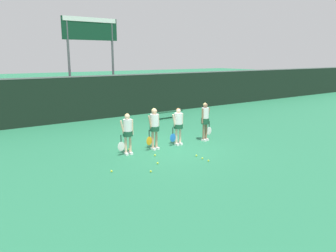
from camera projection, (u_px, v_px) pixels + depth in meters
The scene contains 17 objects.
ground_plane at pixel (169, 147), 14.03m from camera, with size 140.00×140.00×0.00m, color #26724C.
fence_windscreen at pixel (96, 97), 19.93m from camera, with size 60.00×0.08×2.69m.
scoreboard at pixel (91, 40), 20.10m from camera, with size 3.50×0.15×6.12m.
bench_courtside at pixel (168, 112), 20.40m from camera, with size 2.13×0.45×0.44m.
player_0 at pixel (127, 131), 12.75m from camera, with size 0.68×0.39×1.64m.
player_1 at pixel (154, 125), 13.43m from camera, with size 0.66×0.40×1.74m.
player_2 at pixel (178, 123), 14.15m from camera, with size 0.69×0.40×1.63m.
player_3 at pixel (205, 119), 14.86m from camera, with size 0.65×0.36×1.76m.
tennis_ball_0 at pixel (210, 132), 16.58m from camera, with size 0.06×0.06×0.06m, color #CCE033.
tennis_ball_1 at pixel (196, 156), 12.69m from camera, with size 0.07×0.07×0.07m, color #CCE033.
tennis_ball_2 at pixel (202, 158), 12.35m from camera, with size 0.06×0.06×0.06m, color #CCE033.
tennis_ball_3 at pixel (208, 161), 12.06m from camera, with size 0.07×0.07×0.07m, color #CCE033.
tennis_ball_4 at pixel (129, 149), 13.56m from camera, with size 0.07×0.07×0.07m, color #CCE033.
tennis_ball_5 at pixel (155, 155), 12.72m from camera, with size 0.07×0.07×0.07m, color #CCE033.
tennis_ball_6 at pixel (151, 171), 10.94m from camera, with size 0.07×0.07×0.07m, color #CCE033.
tennis_ball_7 at pixel (158, 163), 11.78m from camera, with size 0.07×0.07×0.07m, color #CCE033.
tennis_ball_8 at pixel (112, 171), 10.96m from camera, with size 0.07×0.07×0.07m, color #CCE033.
Camera 1 is at (-7.75, -11.10, 3.80)m, focal length 35.00 mm.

